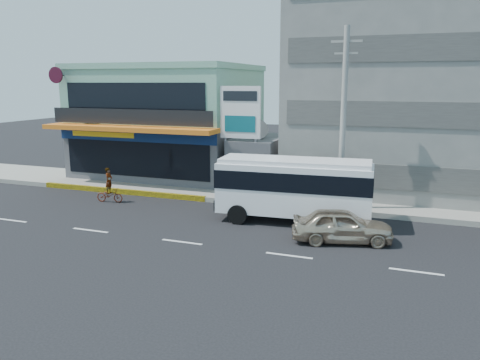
# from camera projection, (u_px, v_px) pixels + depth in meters

# --- Properties ---
(ground) EXTENTS (120.00, 120.00, 0.00)m
(ground) POSITION_uv_depth(u_px,v_px,m) (182.00, 242.00, 21.24)
(ground) COLOR black
(ground) RESTS_ON ground
(sidewalk) EXTENTS (70.00, 5.00, 0.30)m
(sidewalk) POSITION_uv_depth(u_px,v_px,m) (327.00, 200.00, 28.28)
(sidewalk) COLOR gray
(sidewalk) RESTS_ON ground
(shop_building) EXTENTS (12.40, 11.70, 8.00)m
(shop_building) POSITION_uv_depth(u_px,v_px,m) (170.00, 124.00, 35.93)
(shop_building) COLOR #46464B
(shop_building) RESTS_ON ground
(concrete_building) EXTENTS (16.00, 12.00, 14.00)m
(concrete_building) POSITION_uv_depth(u_px,v_px,m) (423.00, 84.00, 30.27)
(concrete_building) COLOR gray
(concrete_building) RESTS_ON ground
(gap_structure) EXTENTS (3.00, 6.00, 3.50)m
(gap_structure) POSITION_uv_depth(u_px,v_px,m) (261.00, 162.00, 31.93)
(gap_structure) COLOR #46464B
(gap_structure) RESTS_ON ground
(satellite_dish) EXTENTS (1.50, 1.50, 0.15)m
(satellite_dish) POSITION_uv_depth(u_px,v_px,m) (257.00, 137.00, 30.63)
(satellite_dish) COLOR slate
(satellite_dish) RESTS_ON gap_structure
(billboard) EXTENTS (2.60, 0.18, 6.90)m
(billboard) POSITION_uv_depth(u_px,v_px,m) (240.00, 118.00, 28.87)
(billboard) COLOR gray
(billboard) RESTS_ON ground
(utility_pole_near) EXTENTS (1.60, 0.30, 10.00)m
(utility_pole_near) POSITION_uv_depth(u_px,v_px,m) (343.00, 120.00, 24.99)
(utility_pole_near) COLOR #999993
(utility_pole_near) RESTS_ON ground
(minibus) EXTENTS (8.01, 3.19, 3.29)m
(minibus) POSITION_uv_depth(u_px,v_px,m) (294.00, 185.00, 23.99)
(minibus) COLOR white
(minibus) RESTS_ON ground
(sedan) EXTENTS (4.81, 2.91, 1.53)m
(sedan) POSITION_uv_depth(u_px,v_px,m) (342.00, 225.00, 21.15)
(sedan) COLOR beige
(sedan) RESTS_ON ground
(motorcycle_rider) EXTENTS (1.71, 0.81, 2.11)m
(motorcycle_rider) POSITION_uv_depth(u_px,v_px,m) (109.00, 191.00, 28.20)
(motorcycle_rider) COLOR #561B0C
(motorcycle_rider) RESTS_ON ground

